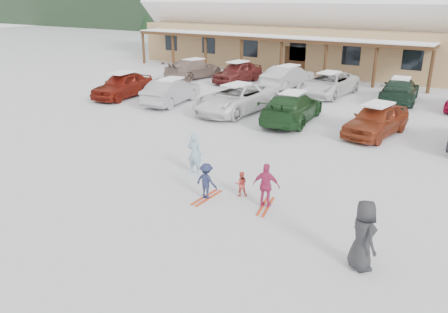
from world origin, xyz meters
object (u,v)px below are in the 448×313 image
Objects in this scene: adult_skier at (195,153)px; parked_car_4 at (376,120)px; parked_car_8 at (238,72)px; parked_car_3 at (292,107)px; parked_car_11 at (400,90)px; toddler_red at (241,184)px; day_lodge at (299,21)px; parked_car_10 at (328,84)px; parked_car_1 at (171,91)px; parked_car_7 at (194,69)px; parked_car_0 at (123,85)px; parked_car_2 at (236,98)px; child_magenta at (266,186)px; parked_car_9 at (288,77)px; child_navy at (206,181)px; bystander_dark at (363,235)px.

parked_car_4 is at bearing -126.40° from adult_skier.
adult_skier is 0.34× the size of parked_car_8.
parked_car_3 is 1.05× the size of parked_car_11.
parked_car_4 is at bearing -136.05° from toddler_red.
day_lodge is 13.85m from parked_car_10.
parked_car_10 is at bearing -142.65° from parked_car_1.
adult_skier reaches higher than parked_car_4.
parked_car_7 is 1.13× the size of parked_car_8.
parked_car_0 is at bearing -65.94° from toddler_red.
adult_skier is at bearing 70.58° from parked_car_11.
parked_car_2 is 7.64m from parked_car_4.
parked_car_1 reaches higher than parked_car_4.
parked_car_10 is at bearing -96.79° from adult_skier.
parked_car_1 is 11.93m from parked_car_4.
parked_car_3 reaches higher than parked_car_7.
toddler_red is at bearing -92.39° from parked_car_4.
parked_car_11 is (11.53, -10.79, -3.22)m from day_lodge.
parked_car_4 is (0.83, 9.29, 0.03)m from child_magenta.
parked_car_0 is 0.93× the size of parked_car_11.
parked_car_9 is at bearing 145.02° from parked_car_4.
day_lodge is at bearing 126.93° from parked_car_10.
parked_car_3 reaches higher than parked_car_4.
child_navy is 21.64m from parked_car_7.
toddler_red is 19.63m from parked_car_8.
adult_skier is 1.30× the size of child_navy.
adult_skier is at bearing -51.26° from toddler_red.
parked_car_10 is at bearing -81.41° from child_navy.
adult_skier reaches higher than parked_car_3.
parked_car_0 is 0.88× the size of parked_car_3.
parked_car_3 reaches higher than parked_car_10.
bystander_dark reaches higher than parked_car_9.
adult_skier reaches higher than child_navy.
parked_car_11 is at bearing -112.13° from adult_skier.
adult_skier is at bearing -40.66° from parked_car_0.
parked_car_3 is (-3.40, 9.29, 0.05)m from child_magenta.
child_navy is at bearing -56.90° from parked_car_8.
day_lodge is 11.66m from parked_car_9.
child_navy is 0.68× the size of bystander_dark.
parked_car_9 is (-6.29, 16.98, 0.35)m from toddler_red.
parked_car_1 is 10.15m from parked_car_10.
parked_car_11 is (0.21, 16.94, 0.01)m from child_magenta.
parked_car_0 is at bearing -100.36° from day_lodge.
parked_car_7 is (-3.99, 7.62, -0.00)m from parked_car_1.
toddler_red is 9.33m from parked_car_3.
parked_car_2 reaches higher than parked_car_9.
day_lodge is 16.12m from parked_car_11.
parked_car_0 is at bearing -140.03° from parked_car_10.
parked_car_10 reaches higher than child_magenta.
day_lodge reaches higher than parked_car_1.
parked_car_2 is 1.09× the size of parked_car_7.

